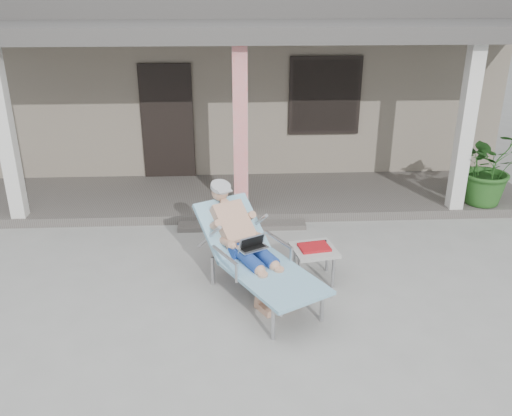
{
  "coord_description": "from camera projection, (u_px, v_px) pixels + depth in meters",
  "views": [
    {
      "loc": [
        -0.18,
        -5.91,
        3.56
      ],
      "look_at": [
        0.16,
        0.6,
        0.85
      ],
      "focal_mm": 38.0,
      "sensor_mm": 36.0,
      "label": 1
    }
  ],
  "objects": [
    {
      "name": "porch_overhang",
      "position": [
        238.0,
        37.0,
        8.47
      ],
      "size": [
        10.0,
        2.3,
        2.85
      ],
      "color": "silver",
      "rests_on": "porch_deck"
    },
    {
      "name": "ground",
      "position": [
        246.0,
        289.0,
        6.82
      ],
      "size": [
        60.0,
        60.0,
        0.0
      ],
      "primitive_type": "plane",
      "color": "#9E9E99",
      "rests_on": "ground"
    },
    {
      "name": "side_table",
      "position": [
        314.0,
        251.0,
        6.88
      ],
      "size": [
        0.63,
        0.63,
        0.48
      ],
      "rotation": [
        0.0,
        0.0,
        0.18
      ],
      "color": "#AFAFAA",
      "rests_on": "ground"
    },
    {
      "name": "potted_palm",
      "position": [
        489.0,
        167.0,
        8.86
      ],
      "size": [
        1.15,
        0.99,
        1.27
      ],
      "primitive_type": "imported",
      "rotation": [
        0.0,
        0.0,
        0.01
      ],
      "color": "#26591E",
      "rests_on": "porch_deck"
    },
    {
      "name": "porch_deck",
      "position": [
        240.0,
        197.0,
        9.56
      ],
      "size": [
        10.0,
        2.0,
        0.15
      ],
      "primitive_type": "cube",
      "color": "#605B56",
      "rests_on": "ground"
    },
    {
      "name": "porch_step",
      "position": [
        242.0,
        225.0,
        8.51
      ],
      "size": [
        2.0,
        0.3,
        0.07
      ],
      "primitive_type": "cube",
      "color": "#605B56",
      "rests_on": "ground"
    },
    {
      "name": "house",
      "position": [
        235.0,
        74.0,
        12.17
      ],
      "size": [
        10.4,
        5.4,
        3.3
      ],
      "color": "gray",
      "rests_on": "ground"
    },
    {
      "name": "lounger",
      "position": [
        250.0,
        231.0,
        6.48
      ],
      "size": [
        1.63,
        2.08,
        1.32
      ],
      "rotation": [
        0.0,
        0.0,
        0.51
      ],
      "color": "#B7B7BC",
      "rests_on": "ground"
    }
  ]
}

